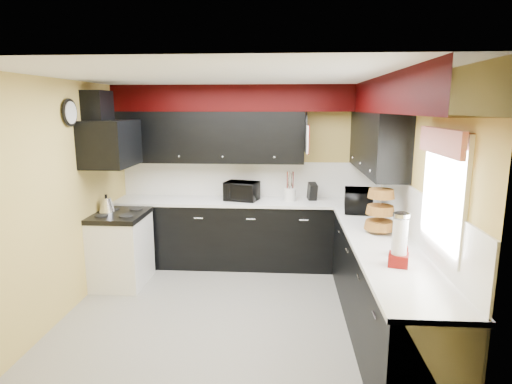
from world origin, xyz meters
TOP-DOWN VIEW (x-y plane):
  - ground at (0.00, 0.00)m, footprint 3.60×3.60m
  - wall_back at (0.00, 1.80)m, footprint 3.60×0.06m
  - wall_right at (1.80, 0.00)m, footprint 0.06×3.60m
  - wall_left at (-1.80, 0.00)m, footprint 0.06×3.60m
  - ceiling at (0.00, 0.00)m, footprint 3.60×3.60m
  - cab_back at (0.00, 1.50)m, footprint 3.60×0.60m
  - cab_right at (1.50, -0.30)m, footprint 0.60×3.00m
  - counter_back at (0.00, 1.50)m, footprint 3.62×0.64m
  - counter_right at (1.50, -0.30)m, footprint 0.64×3.02m
  - splash_back at (0.00, 1.79)m, footprint 3.60×0.02m
  - splash_right at (1.79, 0.00)m, footprint 0.02×3.60m
  - upper_back at (-0.50, 1.62)m, footprint 2.60×0.35m
  - upper_right at (1.62, 0.90)m, footprint 0.35×1.80m
  - soffit_back at (0.00, 1.62)m, footprint 3.60×0.36m
  - soffit_right at (1.62, -0.18)m, footprint 0.36×3.24m
  - stove at (-1.50, 0.75)m, footprint 0.60×0.75m
  - cooktop at (-1.50, 0.75)m, footprint 0.62×0.77m
  - hood at (-1.55, 0.75)m, footprint 0.50×0.78m
  - hood_duct at (-1.68, 0.75)m, footprint 0.24×0.40m
  - window at (1.79, -0.90)m, footprint 0.03×0.86m
  - valance at (1.73, -0.90)m, footprint 0.04×0.88m
  - pan_top at (0.82, 1.55)m, footprint 0.03×0.22m
  - pan_mid at (0.82, 1.42)m, footprint 0.03×0.28m
  - pan_low at (0.82, 1.68)m, footprint 0.03×0.24m
  - cut_board at (0.83, 1.30)m, footprint 0.03×0.26m
  - baskets at (1.52, 0.05)m, footprint 0.27×0.27m
  - clock at (-1.77, 0.25)m, footprint 0.03×0.30m
  - deco_plate at (1.77, -0.35)m, footprint 0.03×0.24m
  - toaster_oven at (-0.05, 1.51)m, footprint 0.52×0.47m
  - microwave at (1.46, 0.96)m, footprint 0.38×0.52m
  - utensil_crock at (0.62, 1.51)m, footprint 0.20×0.20m
  - knife_block at (0.93, 1.57)m, footprint 0.14×0.17m
  - kettle at (-1.68, 0.81)m, footprint 0.25×0.25m
  - dispenser_a at (1.54, -0.66)m, footprint 0.15×0.15m
  - dispenser_b at (1.47, -0.90)m, footprint 0.19×0.19m

SIDE VIEW (x-z plane):
  - ground at x=0.00m, z-range 0.00..0.00m
  - stove at x=-1.50m, z-range 0.00..0.86m
  - cab_back at x=0.00m, z-range 0.00..0.90m
  - cab_right at x=1.50m, z-range 0.00..0.90m
  - cooktop at x=-1.50m, z-range 0.86..0.92m
  - counter_back at x=0.00m, z-range 0.90..0.94m
  - counter_right at x=1.50m, z-range 0.90..0.94m
  - kettle at x=-1.68m, z-range 0.92..1.09m
  - utensil_crock at x=0.62m, z-range 0.94..1.12m
  - knife_block at x=0.93m, z-range 0.94..1.18m
  - toaster_oven at x=-0.05m, z-range 0.94..1.20m
  - microwave at x=1.46m, z-range 0.94..1.21m
  - dispenser_a at x=1.54m, z-range 0.94..1.29m
  - dispenser_b at x=1.47m, z-range 0.94..1.36m
  - baskets at x=1.52m, z-range 0.93..1.43m
  - splash_back at x=0.00m, z-range 0.94..1.44m
  - splash_right at x=1.79m, z-range 0.94..1.44m
  - wall_back at x=0.00m, z-range 0.00..2.50m
  - wall_right at x=1.80m, z-range 0.00..2.50m
  - wall_left at x=-1.80m, z-range 0.00..2.50m
  - window at x=1.79m, z-range 1.07..2.03m
  - pan_low at x=0.82m, z-range 1.51..1.93m
  - pan_mid at x=0.82m, z-range 1.52..1.98m
  - hood at x=-1.55m, z-range 1.50..2.06m
  - upper_back at x=-0.50m, z-range 1.45..2.15m
  - upper_right at x=1.62m, z-range 1.45..2.15m
  - cut_board at x=0.83m, z-range 1.62..1.98m
  - valance at x=1.73m, z-range 1.85..2.05m
  - pan_top at x=0.82m, z-range 1.80..2.20m
  - clock at x=-1.77m, z-range 2.00..2.30m
  - hood_duct at x=-1.68m, z-range 2.00..2.40m
  - deco_plate at x=1.77m, z-range 2.13..2.37m
  - soffit_back at x=0.00m, z-range 2.15..2.50m
  - soffit_right at x=1.62m, z-range 2.15..2.50m
  - ceiling at x=0.00m, z-range 2.47..2.53m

